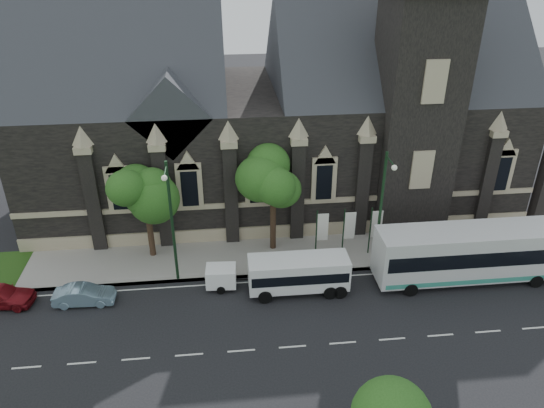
{
  "coord_description": "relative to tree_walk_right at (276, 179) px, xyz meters",
  "views": [
    {
      "loc": [
        -0.61,
        -22.27,
        21.59
      ],
      "look_at": [
        2.44,
        6.0,
        6.33
      ],
      "focal_mm": 33.94,
      "sensor_mm": 36.0,
      "label": 1
    }
  ],
  "objects": [
    {
      "name": "ground",
      "position": [
        -3.21,
        -10.71,
        -5.82
      ],
      "size": [
        160.0,
        160.0,
        0.0
      ],
      "primitive_type": "plane",
      "color": "black",
      "rests_on": "ground"
    },
    {
      "name": "sidewalk",
      "position": [
        -3.21,
        -1.21,
        -5.74
      ],
      "size": [
        80.0,
        5.0,
        0.15
      ],
      "primitive_type": "cube",
      "color": "#9C968E",
      "rests_on": "ground"
    },
    {
      "name": "museum",
      "position": [
        1.9,
        8.07,
        2.35
      ],
      "size": [
        40.0,
        17.7,
        29.9
      ],
      "color": "black",
      "rests_on": "ground"
    },
    {
      "name": "tree_walk_right",
      "position": [
        0.0,
        0.0,
        0.0
      ],
      "size": [
        4.08,
        4.08,
        7.8
      ],
      "color": "black",
      "rests_on": "ground"
    },
    {
      "name": "tree_walk_left",
      "position": [
        -9.01,
        -0.01,
        -0.08
      ],
      "size": [
        3.91,
        3.91,
        7.64
      ],
      "color": "black",
      "rests_on": "ground"
    },
    {
      "name": "street_lamp_near",
      "position": [
        6.79,
        -3.62,
        -0.71
      ],
      "size": [
        0.36,
        1.88,
        9.0
      ],
      "color": "black",
      "rests_on": "ground"
    },
    {
      "name": "street_lamp_mid",
      "position": [
        -7.21,
        -3.62,
        -0.71
      ],
      "size": [
        0.36,
        1.88,
        9.0
      ],
      "color": "black",
      "rests_on": "ground"
    },
    {
      "name": "banner_flag_left",
      "position": [
        3.08,
        -1.71,
        -3.43
      ],
      "size": [
        0.9,
        0.1,
        4.0
      ],
      "color": "black",
      "rests_on": "ground"
    },
    {
      "name": "banner_flag_center",
      "position": [
        5.08,
        -1.71,
        -3.43
      ],
      "size": [
        0.9,
        0.1,
        4.0
      ],
      "color": "black",
      "rests_on": "ground"
    },
    {
      "name": "banner_flag_right",
      "position": [
        7.08,
        -1.71,
        -3.43
      ],
      "size": [
        0.9,
        0.1,
        4.0
      ],
      "color": "black",
      "rests_on": "ground"
    },
    {
      "name": "tour_coach",
      "position": [
        13.04,
        -5.39,
        -3.68
      ],
      "size": [
        13.54,
        3.11,
        3.95
      ],
      "rotation": [
        0.0,
        0.0,
        -0.0
      ],
      "color": "silver",
      "rests_on": "ground"
    },
    {
      "name": "shuttle_bus",
      "position": [
        0.94,
        -5.49,
        -4.33
      ],
      "size": [
        6.65,
        2.4,
        2.56
      ],
      "rotation": [
        0.0,
        0.0,
        -0.01
      ],
      "color": "white",
      "rests_on": "ground"
    },
    {
      "name": "box_trailer",
      "position": [
        -4.21,
        -4.51,
        -4.93
      ],
      "size": [
        2.95,
        1.74,
        1.55
      ],
      "rotation": [
        0.0,
        0.0,
        -0.07
      ],
      "color": "white",
      "rests_on": "ground"
    },
    {
      "name": "sedan",
      "position": [
        -13.1,
        -5.29,
        -5.18
      ],
      "size": [
        3.91,
        1.45,
        1.28
      ],
      "primitive_type": "imported",
      "rotation": [
        0.0,
        0.0,
        1.55
      ],
      "color": "#7D9FB5",
      "rests_on": "ground"
    }
  ]
}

